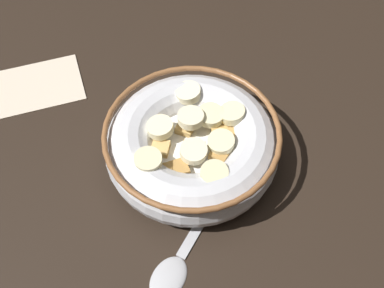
# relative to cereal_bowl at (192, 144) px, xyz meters

# --- Properties ---
(ground_plane) EXTENTS (0.95, 0.95, 0.02)m
(ground_plane) POSITION_rel_cereal_bowl_xyz_m (0.00, 0.00, -0.04)
(ground_plane) COLOR black
(cereal_bowl) EXTENTS (0.18, 0.18, 0.06)m
(cereal_bowl) POSITION_rel_cereal_bowl_xyz_m (0.00, 0.00, 0.00)
(cereal_bowl) COLOR silver
(cereal_bowl) RESTS_ON ground_plane
(spoon) EXTENTS (0.11, 0.15, 0.01)m
(spoon) POSITION_rel_cereal_bowl_xyz_m (0.02, 0.11, -0.03)
(spoon) COLOR #B7B7BC
(spoon) RESTS_ON ground_plane
(folded_napkin) EXTENTS (0.14, 0.10, 0.00)m
(folded_napkin) POSITION_rel_cereal_bowl_xyz_m (0.19, -0.12, -0.03)
(folded_napkin) COLOR beige
(folded_napkin) RESTS_ON ground_plane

